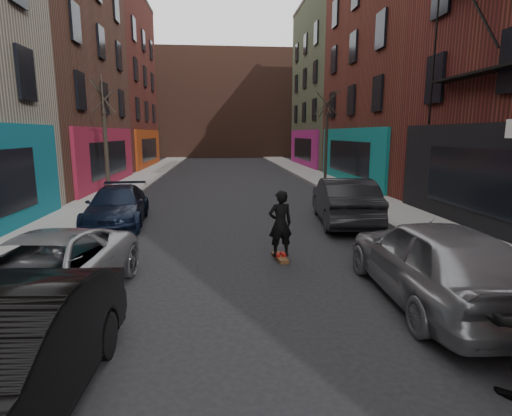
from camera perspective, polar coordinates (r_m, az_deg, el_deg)
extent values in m
cube|color=gray|center=(32.51, -14.94, 4.76)|extent=(2.50, 84.00, 0.13)
cube|color=gray|center=(32.81, 7.20, 5.08)|extent=(2.50, 84.00, 0.13)
cube|color=#47281E|center=(58.03, -4.60, 14.35)|extent=(40.00, 10.00, 14.00)
imported|color=gray|center=(8.19, -28.32, -8.44)|extent=(2.71, 5.09, 1.36)
imported|color=black|center=(14.76, -19.21, 0.24)|extent=(2.27, 4.76, 1.34)
imported|color=gray|center=(8.27, 24.07, -6.85)|extent=(2.08, 4.88, 1.65)
imported|color=black|center=(14.54, 12.45, 1.03)|extent=(2.32, 5.14, 1.64)
cube|color=brown|center=(10.28, 3.43, -7.10)|extent=(0.35, 0.83, 0.10)
imported|color=black|center=(10.05, 3.49, -2.24)|extent=(0.67, 0.50, 1.69)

